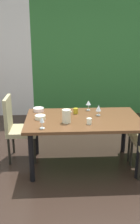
% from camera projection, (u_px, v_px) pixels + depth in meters
% --- Properties ---
extents(ground_plane, '(6.00, 6.03, 0.02)m').
position_uv_depth(ground_plane, '(62.00, 186.00, 3.29)').
color(ground_plane, black).
extents(garden_window_panel, '(3.61, 0.10, 2.68)m').
position_uv_depth(garden_window_panel, '(111.00, 58.00, 5.73)').
color(garden_window_panel, '#326F33').
rests_on(garden_window_panel, ground_plane).
extents(dining_table, '(1.64, 0.98, 0.75)m').
position_uv_depth(dining_table, '(83.00, 124.00, 3.59)').
color(dining_table, brown).
rests_on(dining_table, ground_plane).
extents(chair_left_far, '(0.44, 0.44, 1.01)m').
position_uv_depth(chair_left_far, '(17.00, 125.00, 3.82)').
color(chair_left_far, tan).
rests_on(chair_left_far, ground_plane).
extents(wine_glass_front, '(0.07, 0.07, 0.16)m').
position_uv_depth(wine_glass_front, '(42.00, 120.00, 3.16)').
color(wine_glass_front, silver).
rests_on(wine_glass_front, dining_table).
extents(wine_glass_west, '(0.08, 0.08, 0.16)m').
position_uv_depth(wine_glass_west, '(99.00, 108.00, 3.65)').
color(wine_glass_west, silver).
rests_on(wine_glass_west, dining_table).
extents(wine_glass_corner, '(0.08, 0.08, 0.16)m').
position_uv_depth(wine_glass_corner, '(88.00, 103.00, 3.88)').
color(wine_glass_corner, silver).
rests_on(wine_glass_corner, dining_table).
extents(serving_bowl_near_shelf, '(0.15, 0.15, 0.05)m').
position_uv_depth(serving_bowl_near_shelf, '(40.00, 117.00, 3.52)').
color(serving_bowl_near_shelf, white).
rests_on(serving_bowl_near_shelf, dining_table).
extents(serving_bowl_north, '(0.16, 0.16, 0.05)m').
position_uv_depth(serving_bowl_north, '(39.00, 110.00, 3.86)').
color(serving_bowl_north, white).
rests_on(serving_bowl_north, dining_table).
extents(cup_center, '(0.07, 0.07, 0.08)m').
position_uv_depth(cup_center, '(89.00, 121.00, 3.33)').
color(cup_center, '#EBEBCE').
rests_on(cup_center, dining_table).
extents(cup_east, '(0.07, 0.07, 0.08)m').
position_uv_depth(cup_east, '(76.00, 111.00, 3.75)').
color(cup_east, '#AA941D').
rests_on(cup_east, dining_table).
extents(pitcher_near_window, '(0.13, 0.12, 0.18)m').
position_uv_depth(pitcher_near_window, '(66.00, 116.00, 3.37)').
color(pitcher_near_window, beige).
rests_on(pitcher_near_window, dining_table).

